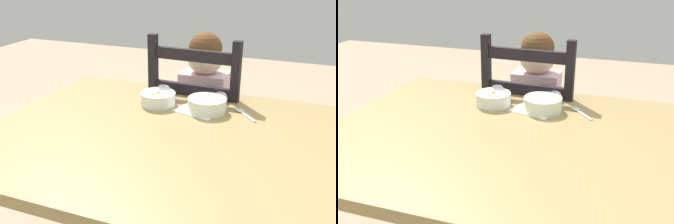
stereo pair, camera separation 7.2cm
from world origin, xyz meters
The scene contains 7 objects.
dining_table centered at (0.00, 0.00, 0.61)m, with size 1.25×1.00×0.71m.
dining_chair centered at (-0.02, 0.55, 0.46)m, with size 0.44×0.44×0.97m.
child_figure centered at (-0.02, 0.54, 0.64)m, with size 0.32×0.31×0.96m.
bowl_of_peas centered at (0.09, 0.25, 0.74)m, with size 0.15×0.15×0.06m.
bowl_of_carrots centered at (-0.12, 0.25, 0.74)m, with size 0.15×0.15×0.05m.
spoon centered at (0.23, 0.28, 0.71)m, with size 0.10×0.12×0.01m.
paper_napkin centered at (0.06, 0.25, 0.71)m, with size 0.17×0.15×0.00m, color white.
Camera 1 is at (0.46, -1.13, 1.28)m, focal length 41.13 mm.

